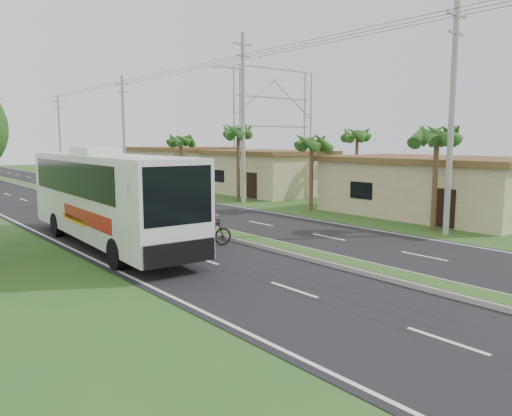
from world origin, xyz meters
TOP-DOWN VIEW (x-y plane):
  - ground at (0.00, 0.00)m, footprint 180.00×180.00m
  - road_asphalt at (0.00, 20.00)m, footprint 14.00×160.00m
  - median_strip at (0.00, 20.00)m, footprint 1.20×160.00m
  - lane_edge_left at (-6.70, 20.00)m, footprint 0.12×160.00m
  - lane_edge_right at (6.70, 20.00)m, footprint 0.12×160.00m
  - shop_near at (14.00, 6.00)m, footprint 8.60×12.60m
  - shop_mid at (14.00, 22.00)m, footprint 7.60×10.60m
  - shop_far at (14.00, 36.00)m, footprint 8.60×11.60m
  - palm_verge_a at (9.00, 3.00)m, footprint 2.40×2.40m
  - palm_verge_b at (9.40, 12.00)m, footprint 2.40×2.40m
  - palm_verge_c at (8.80, 19.00)m, footprint 2.40×2.40m
  - palm_verge_d at (9.30, 28.00)m, footprint 2.40×2.40m
  - palm_behind_shop at (17.50, 15.00)m, footprint 2.40×2.40m
  - utility_pole_a at (8.50, 2.00)m, footprint 1.60×0.28m
  - utility_pole_b at (8.47, 18.00)m, footprint 3.20×0.28m
  - utility_pole_c at (8.50, 38.00)m, footprint 1.60×0.28m
  - utility_pole_d at (8.50, 58.00)m, footprint 1.60×0.28m
  - billboard_lattice at (22.00, 30.00)m, footprint 10.18×1.18m
  - coach_bus_main at (-5.19, 9.83)m, footprint 3.33×13.12m
  - motorcyclist at (-2.00, 6.77)m, footprint 2.07×1.00m

SIDE VIEW (x-z plane):
  - ground at x=0.00m, z-range 0.00..0.00m
  - lane_edge_left at x=-6.70m, z-range 0.00..0.00m
  - lane_edge_right at x=6.70m, z-range 0.00..0.00m
  - road_asphalt at x=0.00m, z-range 0.00..0.02m
  - median_strip at x=0.00m, z-range 0.01..0.20m
  - motorcyclist at x=-2.00m, z-range -0.31..1.80m
  - shop_near at x=14.00m, z-range 0.02..3.54m
  - shop_mid at x=14.00m, z-range 0.02..3.69m
  - shop_far at x=14.00m, z-range 0.02..3.84m
  - coach_bus_main at x=-5.19m, z-range 0.21..4.41m
  - palm_verge_b at x=9.40m, z-range 1.83..6.88m
  - palm_verge_d at x=9.30m, z-range 1.92..7.17m
  - palm_verge_a at x=9.00m, z-range 2.02..7.47m
  - palm_behind_shop at x=17.50m, z-range 2.11..7.76m
  - palm_verge_c at x=8.80m, z-range 2.20..8.05m
  - utility_pole_d at x=8.50m, z-range 0.17..10.67m
  - utility_pole_a at x=8.50m, z-range 0.17..11.17m
  - utility_pole_c at x=8.50m, z-range 0.17..11.17m
  - utility_pole_b at x=8.47m, z-range 0.26..12.26m
  - billboard_lattice at x=22.00m, z-range 0.79..12.86m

